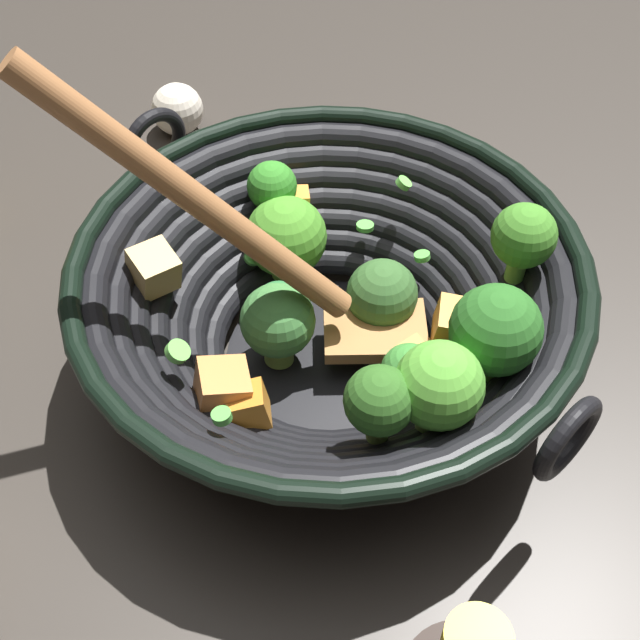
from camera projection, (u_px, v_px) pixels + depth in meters
name	position (u px, v px, depth m)	size (l,w,h in m)	color
ground_plane	(328.00, 363.00, 0.61)	(4.00, 4.00, 0.00)	#332D28
wok	(332.00, 302.00, 0.56)	(0.37, 0.34, 0.25)	black
garlic_bulb	(177.00, 109.00, 0.77)	(0.05, 0.05, 0.05)	silver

